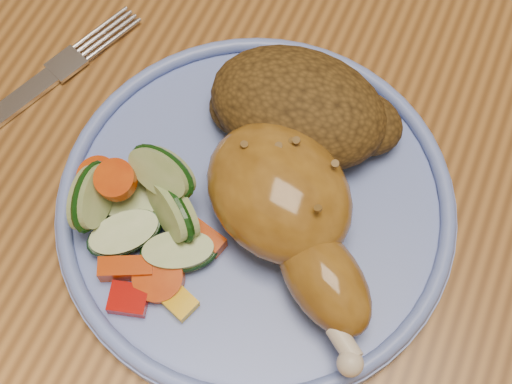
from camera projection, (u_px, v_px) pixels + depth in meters
ground at (330, 353)px, 1.17m from camera, size 4.00×4.00×0.00m
dining_table at (408, 167)px, 0.57m from camera, size 0.90×1.40×0.75m
plate at (256, 206)px, 0.46m from camera, size 0.25×0.25×0.01m
plate_rim at (256, 199)px, 0.45m from camera, size 0.25×0.25×0.01m
chicken_leg at (290, 212)px, 0.42m from camera, size 0.15×0.14×0.05m
rice_pilaf at (302, 109)px, 0.46m from camera, size 0.13×0.09×0.05m
vegetable_pile at (140, 212)px, 0.43m from camera, size 0.11×0.11×0.05m
fork at (16, 102)px, 0.49m from camera, size 0.08×0.17×0.00m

